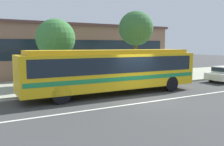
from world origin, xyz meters
The scene contains 11 objects.
ground_plane centered at (0.00, 0.00, 0.00)m, with size 120.00×120.00×0.00m, color #3B3C3C.
sidewalk_slab centered at (0.00, 7.41, 0.06)m, with size 60.00×8.00×0.12m, color #9B9E87.
lane_stripe_center centered at (0.00, -0.80, 0.00)m, with size 56.00×0.16×0.01m, color silver.
transit_bus centered at (-0.87, 2.06, 1.60)m, with size 11.24×2.59×2.74m.
pedestrian_waiting_near_sign centered at (-3.11, 3.92, 1.09)m, with size 0.41×0.41×1.66m.
pedestrian_walking_along_curb centered at (-5.29, 4.80, 1.18)m, with size 0.48×0.48×1.79m.
pedestrian_standing_by_tree centered at (-1.39, 3.99, 1.07)m, with size 0.48×0.48×1.64m.
bus_stop_sign centered at (2.36, 4.11, 1.62)m, with size 0.15×0.44×2.33m.
street_tree_near_stop centered at (-3.05, 6.72, 3.51)m, with size 2.88×2.88×4.85m.
street_tree_mid_block centered at (3.32, 5.63, 4.36)m, with size 2.82×2.82×5.70m.
station_building centered at (1.33, 14.09, 2.55)m, with size 18.49×8.41×5.07m.
Camera 1 is at (-8.19, -10.97, 2.98)m, focal length 39.00 mm.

